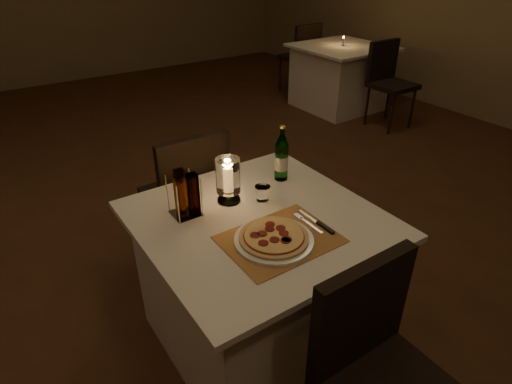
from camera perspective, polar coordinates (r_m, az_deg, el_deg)
floor at (r=2.68m, az=-7.49°, el=-11.78°), size 8.00×10.00×0.02m
main_table at (r=2.09m, az=0.31°, el=-11.83°), size 1.00×1.00×0.74m
chair_near at (r=1.61m, az=15.90°, el=-20.88°), size 0.42×0.42×0.90m
chair_far at (r=2.50m, az=-8.97°, el=0.45°), size 0.42×0.42×0.90m
placemat at (r=1.74m, az=3.18°, el=-6.31°), size 0.45×0.34×0.00m
plate at (r=1.72m, az=2.38°, el=-6.41°), size 0.32×0.32×0.01m
pizza at (r=1.71m, az=2.39°, el=-5.97°), size 0.28×0.28×0.02m
fork at (r=1.84m, az=6.67°, el=-3.95°), size 0.02×0.18×0.00m
knife at (r=1.82m, az=8.75°, el=-4.39°), size 0.02×0.22×0.01m
tumbler at (r=1.97m, az=0.87°, el=-0.15°), size 0.07×0.07×0.07m
water_bottle at (r=2.12m, az=3.43°, el=4.51°), size 0.07×0.07×0.28m
hurricane_candle at (r=1.93m, az=-3.76°, el=2.00°), size 0.11×0.11×0.21m
cruet_caddy at (r=1.86m, az=-9.42°, el=-0.54°), size 0.12×0.12×0.21m
neighbor_table_right at (r=5.48m, az=11.10°, el=14.82°), size 1.00×1.00×0.74m
neighbor_chair_ra at (r=4.97m, az=17.17°, el=14.63°), size 0.42×0.42×0.90m
neighbor_chair_rb at (r=5.95m, az=6.28°, el=18.12°), size 0.42×0.42×0.90m
neighbor_candle_right at (r=5.39m, az=11.55°, el=19.07°), size 0.03×0.03×0.11m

